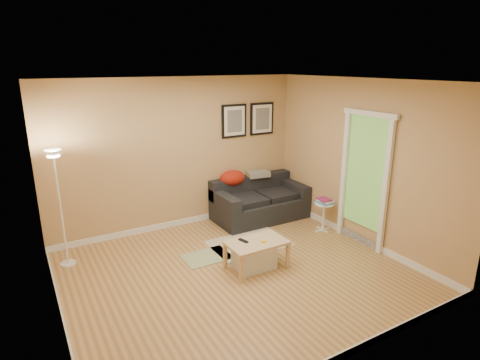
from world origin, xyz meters
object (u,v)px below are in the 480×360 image
Objects in this scene: sofa at (260,199)px; book_stack at (324,201)px; side_table at (323,217)px; coffee_table at (257,255)px; floor_lamp at (61,212)px; storage_bin at (254,256)px.

sofa is 6.34× the size of book_stack.
side_table is (0.64, -1.02, -0.12)m from sofa.
coffee_table is at bearing -162.51° from side_table.
floor_lamp is (-4.03, 0.92, 0.26)m from book_stack.
coffee_table is 2.80m from floor_lamp.
floor_lamp is (-2.31, 1.47, 0.60)m from coffee_table.
book_stack is at bearing -12.85° from floor_lamp.
storage_bin is at bearing -166.75° from book_stack.
book_stack is 4.14m from floor_lamp.
storage_bin is 1.12× the size of side_table.
storage_bin is 1.80m from side_table.
side_table is at bearing 6.96° from coffee_table.
sofa is 1.22m from book_stack.
storage_bin is at bearing 107.33° from coffee_table.
side_table is 0.29× the size of floor_lamp.
sofa reaches higher than book_stack.
floor_lamp reaches higher than storage_bin.
side_table is at bearing -13.00° from floor_lamp.
sofa reaches higher than side_table.
book_stack is at bearing 37.09° from side_table.
book_stack is 0.16× the size of floor_lamp.
coffee_table is 1.84m from book_stack.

